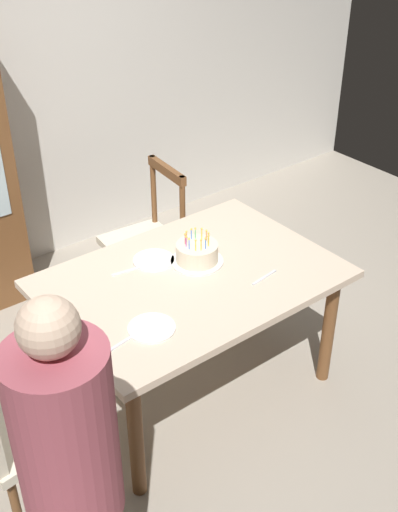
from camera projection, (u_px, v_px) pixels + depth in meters
name	position (u px, v px, depth m)	size (l,w,h in m)	color
ground	(192.00, 384.00, 3.68)	(6.40, 6.40, 0.00)	#9E9384
back_wall	(20.00, 83.00, 4.21)	(6.40, 0.10, 2.60)	beige
dining_table	(191.00, 290.00, 3.32)	(1.47, 1.03, 0.75)	beige
birthday_cake	(197.00, 254.00, 3.35)	(0.28, 0.28, 0.18)	silver
plate_near_celebrant	(152.00, 328.00, 2.91)	(0.22, 0.22, 0.01)	white
plate_far_side	(154.00, 260.00, 3.39)	(0.22, 0.22, 0.01)	white
fork_near_celebrant	(122.00, 343.00, 2.82)	(0.18, 0.02, 0.01)	silver
fork_far_side	(128.00, 271.00, 3.31)	(0.18, 0.02, 0.01)	silver
fork_near_guest	(264.00, 277.00, 3.26)	(0.18, 0.02, 0.01)	silver
chair_spindle_back	(146.00, 242.00, 4.13)	(0.48, 0.48, 0.95)	beige
chair_upholstered	(2.00, 426.00, 2.71)	(0.48, 0.48, 0.95)	beige
person_celebrant	(72.00, 476.00, 2.03)	(0.32, 0.32, 1.61)	#262328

